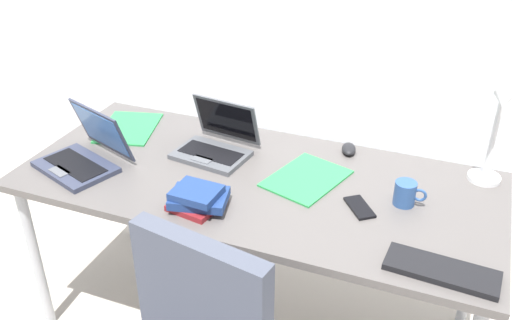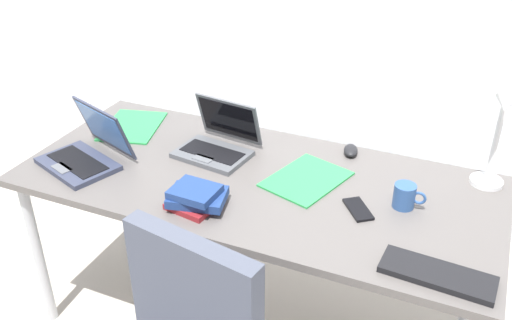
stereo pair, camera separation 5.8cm
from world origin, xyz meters
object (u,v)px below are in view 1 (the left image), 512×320
object	(u,v)px
paper_folder_by_keyboard	(306,178)
coffee_mug	(405,193)
external_keyboard	(442,270)
computer_mouse	(349,149)
laptop_near_mouse	(216,144)
laptop_back_left	(84,155)
cell_phone	(359,207)
desk_lamp	(494,137)
paper_folder_center	(129,128)
book_stack	(197,198)

from	to	relation	value
paper_folder_by_keyboard	coffee_mug	world-z (taller)	coffee_mug
external_keyboard	computer_mouse	bearing A→B (deg)	128.61
laptop_near_mouse	external_keyboard	distance (m)	1.02
laptop_back_left	external_keyboard	world-z (taller)	laptop_back_left
laptop_near_mouse	laptop_back_left	xyz separation A→B (m)	(-0.44, -0.28, 0.00)
external_keyboard	cell_phone	bearing A→B (deg)	145.02
desk_lamp	paper_folder_center	world-z (taller)	desk_lamp
computer_mouse	cell_phone	size ratio (longest dim) A/B	0.71
laptop_back_left	paper_folder_center	size ratio (longest dim) A/B	1.23
external_keyboard	coffee_mug	bearing A→B (deg)	119.99
external_keyboard	book_stack	bearing A→B (deg)	-178.86
laptop_back_left	paper_folder_by_keyboard	bearing A→B (deg)	14.69
desk_lamp	coffee_mug	distance (m)	0.38
paper_folder_center	laptop_back_left	bearing A→B (deg)	-87.25
desk_lamp	paper_folder_center	distance (m)	1.49
computer_mouse	coffee_mug	xyz separation A→B (m)	(0.27, -0.29, 0.03)
desk_lamp	laptop_near_mouse	size ratio (longest dim) A/B	1.26
external_keyboard	coffee_mug	xyz separation A→B (m)	(-0.16, 0.33, 0.03)
computer_mouse	book_stack	distance (m)	0.70
laptop_back_left	computer_mouse	distance (m)	1.05
laptop_back_left	external_keyboard	xyz separation A→B (m)	(1.37, -0.14, -0.03)
book_stack	coffee_mug	bearing A→B (deg)	23.51
computer_mouse	paper_folder_by_keyboard	world-z (taller)	computer_mouse
external_keyboard	laptop_back_left	bearing A→B (deg)	178.07
computer_mouse	book_stack	world-z (taller)	book_stack
desk_lamp	paper_folder_by_keyboard	bearing A→B (deg)	-161.12
computer_mouse	paper_folder_center	xyz separation A→B (m)	(-0.95, -0.15, -0.01)
paper_folder_by_keyboard	laptop_back_left	bearing A→B (deg)	-165.31
external_keyboard	book_stack	xyz separation A→B (m)	(-0.82, 0.04, 0.03)
book_stack	laptop_near_mouse	bearing A→B (deg)	105.88
laptop_near_mouse	laptop_back_left	bearing A→B (deg)	-147.46
desk_lamp	laptop_back_left	xyz separation A→B (m)	(-1.46, -0.43, -0.15)
external_keyboard	paper_folder_by_keyboard	size ratio (longest dim) A/B	1.06
paper_folder_by_keyboard	coffee_mug	size ratio (longest dim) A/B	2.74
paper_folder_by_keyboard	coffee_mug	distance (m)	0.37
paper_folder_by_keyboard	paper_folder_center	xyz separation A→B (m)	(-0.86, 0.12, 0.00)
paper_folder_by_keyboard	book_stack	bearing A→B (deg)	-132.82
laptop_back_left	coffee_mug	size ratio (longest dim) A/B	3.38
laptop_near_mouse	book_stack	size ratio (longest dim) A/B	1.44
laptop_back_left	computer_mouse	world-z (taller)	laptop_back_left
laptop_back_left	laptop_near_mouse	bearing A→B (deg)	32.54
computer_mouse	paper_folder_by_keyboard	bearing A→B (deg)	-125.63
external_keyboard	computer_mouse	xyz separation A→B (m)	(-0.43, 0.62, 0.01)
cell_phone	book_stack	bearing A→B (deg)	163.86
laptop_back_left	coffee_mug	distance (m)	1.22
book_stack	paper_folder_by_keyboard	world-z (taller)	book_stack
coffee_mug	computer_mouse	bearing A→B (deg)	132.70
cell_phone	paper_folder_by_keyboard	size ratio (longest dim) A/B	0.44
desk_lamp	cell_phone	bearing A→B (deg)	-140.03
external_keyboard	paper_folder_by_keyboard	xyz separation A→B (m)	(-0.53, 0.36, -0.01)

